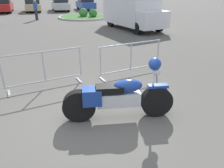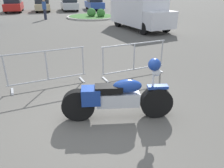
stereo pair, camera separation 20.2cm
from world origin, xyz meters
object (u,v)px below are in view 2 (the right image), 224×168
(parked_car_blue, at_px, (94,4))
(motorcycle, at_px, (118,97))
(crowd_barrier_far, at_px, (134,59))
(parked_car_red, at_px, (14,5))
(parked_car_silver, at_px, (69,4))
(crowd_barrier_near, at_px, (47,68))
(delivery_van, at_px, (139,10))
(parked_car_tan, at_px, (42,5))
(pedestrian, at_px, (44,9))

(parked_car_blue, bearing_deg, motorcycle, 169.21)
(motorcycle, bearing_deg, crowd_barrier_far, 72.80)
(parked_car_red, xyz_separation_m, parked_car_silver, (6.18, -0.41, -0.00))
(crowd_barrier_near, distance_m, delivery_van, 10.17)
(crowd_barrier_near, distance_m, parked_car_blue, 22.85)
(crowd_barrier_far, bearing_deg, parked_car_blue, 79.24)
(crowd_barrier_far, relative_size, delivery_van, 0.43)
(motorcycle, bearing_deg, crowd_barrier_near, 134.99)
(parked_car_silver, bearing_deg, parked_car_red, 88.30)
(delivery_van, relative_size, parked_car_silver, 1.20)
(crowd_barrier_near, xyz_separation_m, delivery_van, (6.46, 7.82, 0.69))
(crowd_barrier_near, height_order, parked_car_silver, parked_car_silver)
(parked_car_tan, bearing_deg, pedestrian, -178.29)
(parked_car_tan, height_order, parked_car_blue, parked_car_blue)
(motorcycle, relative_size, parked_car_silver, 0.55)
(pedestrian, bearing_deg, parked_car_red, -106.13)
(delivery_van, xyz_separation_m, parked_car_silver, (-2.71, 13.85, -0.50))
(parked_car_tan, xyz_separation_m, parked_car_blue, (6.18, 0.01, 0.03))
(delivery_van, bearing_deg, crowd_barrier_far, -34.14)
(parked_car_blue, height_order, pedestrian, pedestrian)
(crowd_barrier_far, height_order, parked_car_blue, parked_car_blue)
(parked_car_tan, xyz_separation_m, parked_car_silver, (3.09, -0.13, 0.05))
(delivery_van, distance_m, pedestrian, 8.92)
(parked_car_red, bearing_deg, parked_car_silver, -91.70)
(parked_car_silver, bearing_deg, motorcycle, 176.35)
(motorcycle, xyz_separation_m, parked_car_silver, (2.40, 23.90, 0.22))
(parked_car_red, height_order, pedestrian, pedestrian)
(parked_car_red, bearing_deg, crowd_barrier_near, -171.62)
(motorcycle, bearing_deg, parked_car_red, 112.75)
(crowd_barrier_far, height_order, delivery_van, delivery_van)
(parked_car_tan, bearing_deg, crowd_barrier_near, -179.64)
(parked_car_tan, height_order, parked_car_silver, parked_car_silver)
(motorcycle, relative_size, crowd_barrier_near, 1.06)
(parked_car_red, distance_m, parked_car_tan, 3.11)
(parked_car_tan, distance_m, parked_car_silver, 3.10)
(parked_car_silver, bearing_deg, crowd_barrier_near, 172.27)
(crowd_barrier_near, height_order, parked_car_blue, parked_car_blue)
(delivery_van, relative_size, parked_car_blue, 1.23)
(crowd_barrier_far, bearing_deg, pedestrian, 98.18)
(crowd_barrier_far, relative_size, parked_car_blue, 0.53)
(motorcycle, height_order, pedestrian, pedestrian)
(delivery_van, height_order, parked_car_silver, delivery_van)
(delivery_van, distance_m, parked_car_silver, 14.12)
(crowd_barrier_near, distance_m, parked_car_silver, 21.99)
(delivery_van, height_order, pedestrian, delivery_van)
(delivery_van, height_order, parked_car_tan, delivery_van)
(parked_car_blue, bearing_deg, parked_car_tan, 92.14)
(crowd_barrier_far, height_order, pedestrian, pedestrian)
(motorcycle, bearing_deg, parked_car_tan, 105.55)
(crowd_barrier_far, xyz_separation_m, pedestrian, (-2.09, 14.54, 0.37))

